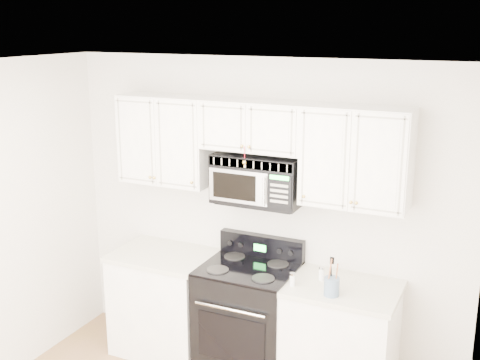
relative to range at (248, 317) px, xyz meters
The scene contains 9 objects.
room 1.65m from the range, 90.58° to the right, with size 3.51×3.51×2.61m.
base_cabinet_left 0.82m from the range, behind, with size 0.86×0.65×0.92m.
base_cabinet_right 0.79m from the range, ahead, with size 0.86×0.65×0.92m.
range is the anchor object (origin of this frame).
upper_cabinets 1.46m from the range, 95.50° to the left, with size 2.44×0.37×0.75m.
microwave 1.17m from the range, 80.05° to the left, with size 0.72×0.41×0.40m.
utensil_crock 0.93m from the range, 14.33° to the right, with size 0.11×0.11×0.30m.
shaker_salt 0.67m from the range, 19.73° to the right, with size 0.04×0.04×0.10m.
shaker_pepper 0.78m from the range, ahead, with size 0.05×0.05×0.11m.
Camera 1 is at (1.87, -2.71, 2.86)m, focal length 45.00 mm.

